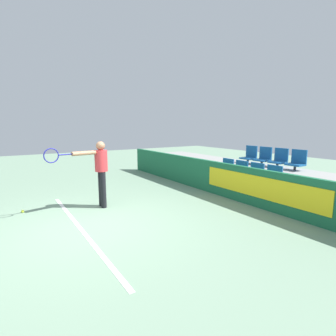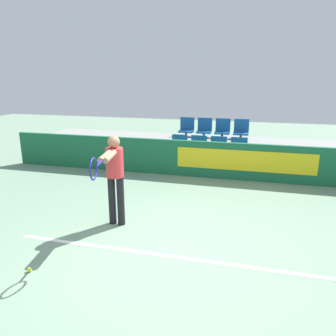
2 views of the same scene
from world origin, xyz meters
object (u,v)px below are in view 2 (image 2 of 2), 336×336
at_px(stadium_chair_3, 239,150).
at_px(stadium_chair_2, 218,148).
at_px(stadium_chair_7, 241,130).
at_px(stadium_chair_5, 204,129).
at_px(stadium_chair_6, 223,129).
at_px(stadium_chair_0, 179,146).
at_px(stadium_chair_1, 198,147).
at_px(tennis_ball, 29,270).
at_px(stadium_chair_4, 187,128).
at_px(tennis_player, 114,172).

bearing_deg(stadium_chair_3, stadium_chair_2, 180.00).
relative_size(stadium_chair_3, stadium_chair_7, 1.00).
relative_size(stadium_chair_5, stadium_chair_6, 1.00).
relative_size(stadium_chair_0, stadium_chair_1, 1.00).
relative_size(stadium_chair_3, tennis_ball, 8.95).
bearing_deg(stadium_chair_3, stadium_chair_4, 147.15).
relative_size(stadium_chair_5, tennis_ball, 8.95).
xyz_separation_m(stadium_chair_1, stadium_chair_3, (1.13, 0.00, 0.00)).
relative_size(stadium_chair_2, tennis_ball, 8.95).
bearing_deg(stadium_chair_6, stadium_chair_0, -135.91).
distance_m(stadium_chair_1, stadium_chair_6, 1.28).
bearing_deg(tennis_player, stadium_chair_7, 59.82).
xyz_separation_m(stadium_chair_5, stadium_chair_7, (1.13, 0.00, 0.00)).
relative_size(stadium_chair_3, tennis_player, 0.36).
xyz_separation_m(stadium_chair_0, stadium_chair_4, (0.00, 1.09, 0.37)).
relative_size(stadium_chair_1, stadium_chair_3, 1.00).
distance_m(stadium_chair_0, stadium_chair_7, 2.05).
height_order(stadium_chair_3, stadium_chair_7, stadium_chair_7).
bearing_deg(stadium_chair_4, tennis_ball, -96.87).
height_order(stadium_chair_0, stadium_chair_3, same).
height_order(stadium_chair_0, stadium_chair_7, stadium_chair_7).
bearing_deg(stadium_chair_7, tennis_player, -110.54).
distance_m(stadium_chair_0, tennis_player, 4.08).
xyz_separation_m(stadium_chair_3, tennis_player, (-1.93, -4.06, 0.38)).
bearing_deg(stadium_chair_7, stadium_chair_2, -117.30).
bearing_deg(stadium_chair_3, stadium_chair_6, 117.30).
bearing_deg(stadium_chair_0, stadium_chair_2, 0.00).
distance_m(stadium_chair_3, stadium_chair_7, 1.15).
height_order(stadium_chair_7, tennis_player, tennis_player).
bearing_deg(tennis_ball, stadium_chair_4, 83.13).
bearing_deg(stadium_chair_1, stadium_chair_3, 0.00).
xyz_separation_m(stadium_chair_2, stadium_chair_7, (0.56, 1.09, 0.37)).
bearing_deg(stadium_chair_1, stadium_chair_4, 117.30).
distance_m(stadium_chair_7, tennis_ball, 7.32).
height_order(stadium_chair_5, tennis_ball, stadium_chair_5).
bearing_deg(stadium_chair_7, stadium_chair_0, -147.15).
bearing_deg(stadium_chair_2, tennis_ball, -108.85).
height_order(stadium_chair_1, stadium_chair_3, same).
distance_m(stadium_chair_0, stadium_chair_5, 1.28).
bearing_deg(stadium_chair_1, stadium_chair_5, 90.00).
distance_m(stadium_chair_1, stadium_chair_5, 1.15).
height_order(stadium_chair_5, tennis_player, tennis_player).
bearing_deg(stadium_chair_5, stadium_chair_1, -90.00).
bearing_deg(stadium_chair_1, tennis_player, -101.17).
relative_size(stadium_chair_1, stadium_chair_6, 1.00).
xyz_separation_m(stadium_chair_6, tennis_player, (-1.37, -5.15, 0.01)).
bearing_deg(stadium_chair_0, stadium_chair_3, 0.00).
bearing_deg(stadium_chair_5, stadium_chair_6, 0.00).
relative_size(stadium_chair_4, tennis_ball, 8.95).
bearing_deg(stadium_chair_7, stadium_chair_4, 180.00).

